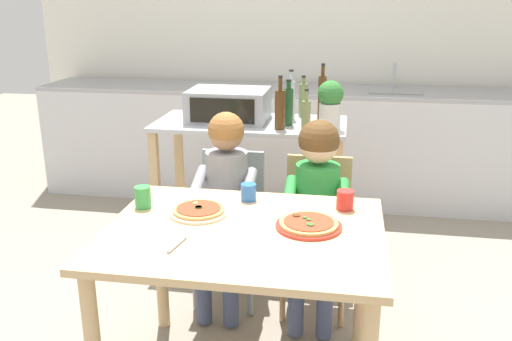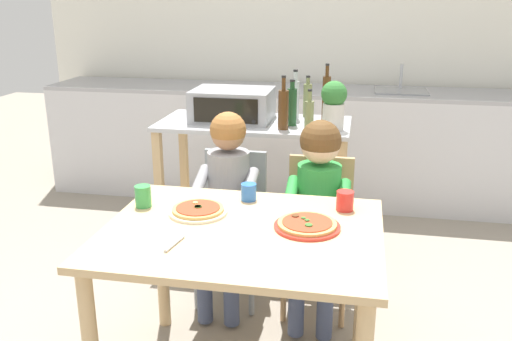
{
  "view_description": "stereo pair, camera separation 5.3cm",
  "coord_description": "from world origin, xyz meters",
  "px_view_note": "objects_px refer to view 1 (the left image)",
  "views": [
    {
      "loc": [
        0.38,
        -1.96,
        1.63
      ],
      "look_at": [
        0.0,
        0.3,
        0.89
      ],
      "focal_mm": 38.34,
      "sensor_mm": 36.0,
      "label": 1
    },
    {
      "loc": [
        0.43,
        -1.95,
        1.63
      ],
      "look_at": [
        0.0,
        0.3,
        0.89
      ],
      "focal_mm": 38.34,
      "sensor_mm": 36.0,
      "label": 2
    }
  ],
  "objects_px": {
    "pizza_plate_cream": "(199,211)",
    "serving_spoon": "(177,244)",
    "bottle_slim_sauce": "(303,99)",
    "pizza_plate_red_rimmed": "(309,225)",
    "bottle_clear_vinegar": "(322,96)",
    "drinking_cup_green": "(143,197)",
    "dining_chair_left": "(230,215)",
    "bottle_dark_olive_oil": "(291,99)",
    "potted_herb_plant": "(330,103)",
    "dining_table": "(244,254)",
    "toaster_oven": "(229,105)",
    "drinking_cup_red": "(345,200)",
    "bottle_squat_spirits": "(288,106)",
    "kitchen_island_cart": "(251,166)",
    "bottle_brown_beer": "(280,109)",
    "drinking_cup_blue": "(249,192)",
    "child_in_green_shirt": "(316,195)",
    "dining_chair_right": "(317,223)",
    "bottle_tall_green_wine": "(306,116)",
    "child_in_grey_shirt": "(225,190)"
  },
  "relations": [
    {
      "from": "pizza_plate_cream",
      "to": "serving_spoon",
      "type": "xyz_separation_m",
      "value": [
        0.0,
        -0.32,
        -0.01
      ]
    },
    {
      "from": "bottle_slim_sauce",
      "to": "pizza_plate_red_rimmed",
      "type": "distance_m",
      "value": 1.48
    },
    {
      "from": "bottle_clear_vinegar",
      "to": "drinking_cup_green",
      "type": "xyz_separation_m",
      "value": [
        -0.7,
        -1.29,
        -0.24
      ]
    },
    {
      "from": "dining_chair_left",
      "to": "pizza_plate_cream",
      "type": "distance_m",
      "value": 0.67
    },
    {
      "from": "bottle_dark_olive_oil",
      "to": "serving_spoon",
      "type": "distance_m",
      "value": 1.64
    },
    {
      "from": "potted_herb_plant",
      "to": "dining_chair_left",
      "type": "height_order",
      "value": "potted_herb_plant"
    },
    {
      "from": "bottle_slim_sauce",
      "to": "dining_table",
      "type": "distance_m",
      "value": 1.56
    },
    {
      "from": "toaster_oven",
      "to": "serving_spoon",
      "type": "height_order",
      "value": "toaster_oven"
    },
    {
      "from": "drinking_cup_green",
      "to": "drinking_cup_red",
      "type": "xyz_separation_m",
      "value": [
        0.87,
        0.13,
        -0.01
      ]
    },
    {
      "from": "bottle_squat_spirits",
      "to": "pizza_plate_red_rimmed",
      "type": "relative_size",
      "value": 1.03
    },
    {
      "from": "bottle_clear_vinegar",
      "to": "serving_spoon",
      "type": "relative_size",
      "value": 2.49
    },
    {
      "from": "kitchen_island_cart",
      "to": "dining_table",
      "type": "relative_size",
      "value": 1.06
    },
    {
      "from": "kitchen_island_cart",
      "to": "serving_spoon",
      "type": "bearing_deg",
      "value": -90.45
    },
    {
      "from": "bottle_slim_sauce",
      "to": "bottle_brown_beer",
      "type": "xyz_separation_m",
      "value": [
        -0.1,
        -0.38,
        0.01
      ]
    },
    {
      "from": "bottle_brown_beer",
      "to": "pizza_plate_cream",
      "type": "distance_m",
      "value": 1.06
    },
    {
      "from": "bottle_clear_vinegar",
      "to": "drinking_cup_blue",
      "type": "height_order",
      "value": "bottle_clear_vinegar"
    },
    {
      "from": "dining_chair_left",
      "to": "child_in_green_shirt",
      "type": "bearing_deg",
      "value": -16.87
    },
    {
      "from": "potted_herb_plant",
      "to": "serving_spoon",
      "type": "distance_m",
      "value": 1.49
    },
    {
      "from": "dining_table",
      "to": "dining_chair_right",
      "type": "distance_m",
      "value": 0.77
    },
    {
      "from": "bottle_tall_green_wine",
      "to": "potted_herb_plant",
      "type": "xyz_separation_m",
      "value": [
        0.13,
        0.1,
        0.06
      ]
    },
    {
      "from": "kitchen_island_cart",
      "to": "bottle_dark_olive_oil",
      "type": "bearing_deg",
      "value": 26.22
    },
    {
      "from": "dining_chair_left",
      "to": "bottle_slim_sauce",
      "type": "bearing_deg",
      "value": 67.42
    },
    {
      "from": "dining_table",
      "to": "pizza_plate_red_rimmed",
      "type": "height_order",
      "value": "pizza_plate_red_rimmed"
    },
    {
      "from": "bottle_dark_olive_oil",
      "to": "bottle_squat_spirits",
      "type": "relative_size",
      "value": 1.13
    },
    {
      "from": "bottle_brown_beer",
      "to": "pizza_plate_red_rimmed",
      "type": "xyz_separation_m",
      "value": [
        0.25,
        -1.08,
        -0.25
      ]
    },
    {
      "from": "dining_table",
      "to": "pizza_plate_red_rimmed",
      "type": "bearing_deg",
      "value": 12.94
    },
    {
      "from": "kitchen_island_cart",
      "to": "bottle_clear_vinegar",
      "type": "xyz_separation_m",
      "value": [
        0.43,
        0.15,
        0.43
      ]
    },
    {
      "from": "kitchen_island_cart",
      "to": "pizza_plate_red_rimmed",
      "type": "distance_m",
      "value": 1.33
    },
    {
      "from": "kitchen_island_cart",
      "to": "drinking_cup_red",
      "type": "xyz_separation_m",
      "value": [
        0.6,
        -1.01,
        0.19
      ]
    },
    {
      "from": "kitchen_island_cart",
      "to": "drinking_cup_red",
      "type": "height_order",
      "value": "kitchen_island_cart"
    },
    {
      "from": "kitchen_island_cart",
      "to": "bottle_tall_green_wine",
      "type": "xyz_separation_m",
      "value": [
        0.36,
        -0.22,
        0.39
      ]
    },
    {
      "from": "bottle_slim_sauce",
      "to": "bottle_clear_vinegar",
      "type": "xyz_separation_m",
      "value": [
        0.12,
        -0.07,
        0.03
      ]
    },
    {
      "from": "bottle_brown_beer",
      "to": "pizza_plate_cream",
      "type": "height_order",
      "value": "bottle_brown_beer"
    },
    {
      "from": "dining_chair_left",
      "to": "drinking_cup_blue",
      "type": "bearing_deg",
      "value": -66.82
    },
    {
      "from": "potted_herb_plant",
      "to": "bottle_tall_green_wine",
      "type": "bearing_deg",
      "value": -141.69
    },
    {
      "from": "child_in_grey_shirt",
      "to": "drinking_cup_red",
      "type": "height_order",
      "value": "child_in_grey_shirt"
    },
    {
      "from": "toaster_oven",
      "to": "potted_herb_plant",
      "type": "distance_m",
      "value": 0.65
    },
    {
      "from": "bottle_clear_vinegar",
      "to": "child_in_green_shirt",
      "type": "xyz_separation_m",
      "value": [
        0.03,
        -0.85,
        -0.34
      ]
    },
    {
      "from": "bottle_slim_sauce",
      "to": "dining_chair_left",
      "type": "xyz_separation_m",
      "value": [
        -0.32,
        -0.77,
        -0.51
      ]
    },
    {
      "from": "serving_spoon",
      "to": "drinking_cup_blue",
      "type": "bearing_deg",
      "value": 70.88
    },
    {
      "from": "dining_table",
      "to": "drinking_cup_red",
      "type": "bearing_deg",
      "value": 35.64
    },
    {
      "from": "child_in_grey_shirt",
      "to": "drinking_cup_blue",
      "type": "xyz_separation_m",
      "value": [
        0.18,
        -0.3,
        0.11
      ]
    },
    {
      "from": "dining_chair_right",
      "to": "drinking_cup_blue",
      "type": "distance_m",
      "value": 0.58
    },
    {
      "from": "dining_chair_right",
      "to": "drinking_cup_green",
      "type": "height_order",
      "value": "drinking_cup_green"
    },
    {
      "from": "toaster_oven",
      "to": "child_in_grey_shirt",
      "type": "relative_size",
      "value": 0.47
    },
    {
      "from": "child_in_green_shirt",
      "to": "drinking_cup_green",
      "type": "relative_size",
      "value": 10.74
    },
    {
      "from": "kitchen_island_cart",
      "to": "bottle_slim_sauce",
      "type": "relative_size",
      "value": 4.48
    },
    {
      "from": "kitchen_island_cart",
      "to": "child_in_grey_shirt",
      "type": "xyz_separation_m",
      "value": [
        -0.02,
        -0.67,
        0.08
      ]
    },
    {
      "from": "potted_herb_plant",
      "to": "drinking_cup_green",
      "type": "height_order",
      "value": "potted_herb_plant"
    },
    {
      "from": "child_in_green_shirt",
      "to": "potted_herb_plant",
      "type": "bearing_deg",
      "value": 86.93
    }
  ]
}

